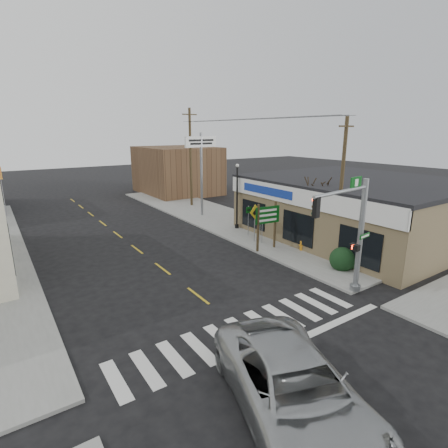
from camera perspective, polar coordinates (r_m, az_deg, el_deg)
ground at (r=13.89m, az=4.39°, el=-17.73°), size 140.00×140.00×0.00m
sidewalk_right at (r=28.47m, az=2.44°, el=-0.16°), size 6.00×38.00×0.13m
center_line at (r=20.06m, az=-10.01°, el=-7.19°), size 0.12×56.00×0.01m
crosswalk at (r=14.15m, az=3.34°, el=-17.01°), size 11.00×2.20×0.01m
thrift_store at (r=27.12m, az=20.94°, el=2.29°), size 12.00×14.00×4.00m
bldg_distant_right at (r=43.87m, az=-7.69°, el=8.71°), size 8.00×10.00×5.60m
suv at (r=10.36m, az=11.43°, el=-24.94°), size 4.83×7.06×1.80m
traffic_signal_pole at (r=16.52m, az=20.28°, el=-0.30°), size 4.34×0.36×5.49m
guide_sign at (r=22.10m, az=7.06°, el=0.67°), size 1.73×0.14×3.03m
fire_hydrant at (r=22.74m, az=12.51°, el=-3.35°), size 0.21×0.21×0.65m
ped_crossing_sign at (r=23.63m, az=5.08°, el=1.27°), size 1.01×0.07×2.60m
lamp_post at (r=26.77m, az=2.26°, el=5.35°), size 0.65×0.51×4.98m
dance_center_sign at (r=30.84m, az=-3.76°, el=11.29°), size 3.40×0.21×7.22m
bare_tree at (r=22.68m, az=15.10°, el=6.53°), size 2.69×2.69×5.38m
shrub_front at (r=20.37m, az=18.74°, el=-5.51°), size 1.37×1.37×1.03m
shrub_back at (r=25.55m, az=13.52°, el=-1.27°), size 1.06×1.06×0.79m
utility_pole_near at (r=21.10m, az=18.57°, el=5.50°), size 1.42×0.21×8.14m
utility_pole_far at (r=35.31m, az=-5.48°, el=10.87°), size 1.65×0.25×9.50m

